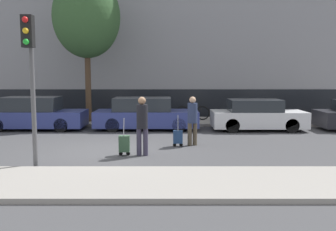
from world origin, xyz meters
TOP-DOWN VIEW (x-y plane):
  - ground_plane at (0.00, 0.00)m, footprint 80.00×80.00m
  - sidewalk_near at (0.00, -3.75)m, footprint 28.00×2.50m
  - sidewalk_far at (0.00, 7.00)m, footprint 28.00×3.00m
  - parked_car_0 at (-4.09, 4.67)m, footprint 4.39×1.76m
  - parked_car_1 at (0.88, 4.69)m, footprint 4.58×1.77m
  - parked_car_2 at (5.82, 4.49)m, footprint 4.06×1.71m
  - pedestrian_left at (1.10, -0.69)m, footprint 0.35×0.34m
  - trolley_left at (0.55, -0.68)m, footprint 0.34×0.29m
  - pedestrian_right at (2.73, 0.93)m, footprint 0.34×0.34m
  - trolley_right at (2.22, 0.72)m, footprint 0.34×0.29m
  - traffic_light at (-1.61, -2.36)m, footprint 0.28×0.47m
  - parked_bicycle at (3.13, 7.09)m, footprint 1.77×0.06m
  - bare_tree_near_crossing at (-2.05, 6.54)m, footprint 3.25×3.25m

SIDE VIEW (x-z plane):
  - ground_plane at x=0.00m, z-range 0.00..0.00m
  - sidewalk_near at x=0.00m, z-range 0.00..0.12m
  - sidewalk_far at x=0.00m, z-range 0.00..0.12m
  - trolley_right at x=2.22m, z-range -0.21..0.88m
  - trolley_left at x=0.55m, z-range -0.21..0.94m
  - parked_bicycle at x=3.13m, z-range 0.01..0.97m
  - parked_car_2 at x=5.82m, z-range -0.04..1.32m
  - parked_car_1 at x=0.88m, z-range -0.05..1.37m
  - parked_car_0 at x=-4.09m, z-range -0.05..1.40m
  - pedestrian_right at x=2.73m, z-range 0.12..1.82m
  - pedestrian_left at x=1.10m, z-range 0.13..1.93m
  - traffic_light at x=-1.61m, z-range 0.83..4.77m
  - bare_tree_near_crossing at x=-2.05m, z-range 1.65..8.74m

